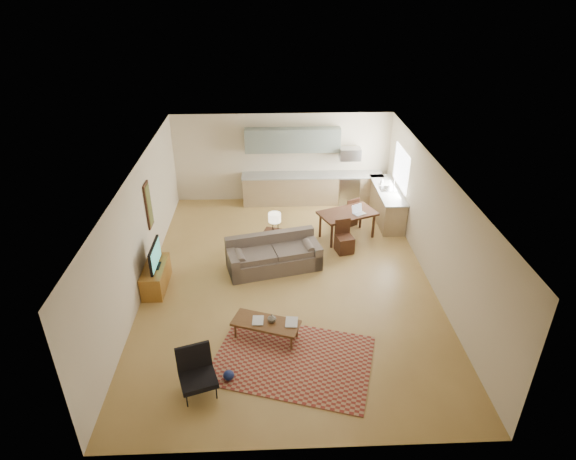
{
  "coord_description": "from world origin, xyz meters",
  "views": [
    {
      "loc": [
        -0.39,
        -9.28,
        6.39
      ],
      "look_at": [
        0.0,
        0.3,
        1.15
      ],
      "focal_mm": 30.0,
      "sensor_mm": 36.0,
      "label": 1
    }
  ],
  "objects_px": {
    "console_table": "(275,242)",
    "dining_table": "(347,225)",
    "armchair": "(198,375)",
    "sofa": "(274,254)",
    "coffee_table": "(266,330)",
    "tv_credenza": "(156,277)"
  },
  "relations": [
    {
      "from": "armchair",
      "to": "sofa",
      "type": "bearing_deg",
      "value": 52.37
    },
    {
      "from": "sofa",
      "to": "console_table",
      "type": "height_order",
      "value": "sofa"
    },
    {
      "from": "armchair",
      "to": "console_table",
      "type": "height_order",
      "value": "armchair"
    },
    {
      "from": "coffee_table",
      "to": "dining_table",
      "type": "distance_m",
      "value": 4.5
    },
    {
      "from": "armchair",
      "to": "dining_table",
      "type": "distance_m",
      "value": 6.22
    },
    {
      "from": "armchair",
      "to": "tv_credenza",
      "type": "bearing_deg",
      "value": 94.58
    },
    {
      "from": "dining_table",
      "to": "tv_credenza",
      "type": "bearing_deg",
      "value": -177.89
    },
    {
      "from": "armchair",
      "to": "dining_table",
      "type": "bearing_deg",
      "value": 39.58
    },
    {
      "from": "tv_credenza",
      "to": "console_table",
      "type": "xyz_separation_m",
      "value": [
        2.71,
        1.36,
        0.04
      ]
    },
    {
      "from": "tv_credenza",
      "to": "dining_table",
      "type": "distance_m",
      "value": 5.1
    },
    {
      "from": "sofa",
      "to": "armchair",
      "type": "height_order",
      "value": "sofa"
    },
    {
      "from": "sofa",
      "to": "dining_table",
      "type": "relative_size",
      "value": 1.56
    },
    {
      "from": "tv_credenza",
      "to": "armchair",
      "type": "bearing_deg",
      "value": -67.08
    },
    {
      "from": "console_table",
      "to": "dining_table",
      "type": "bearing_deg",
      "value": 39.68
    },
    {
      "from": "coffee_table",
      "to": "dining_table",
      "type": "relative_size",
      "value": 0.89
    },
    {
      "from": "armchair",
      "to": "console_table",
      "type": "distance_m",
      "value": 4.72
    },
    {
      "from": "armchair",
      "to": "console_table",
      "type": "xyz_separation_m",
      "value": [
        1.38,
        4.51,
        -0.08
      ]
    },
    {
      "from": "sofa",
      "to": "tv_credenza",
      "type": "xyz_separation_m",
      "value": [
        -2.67,
        -0.67,
        -0.12
      ]
    },
    {
      "from": "sofa",
      "to": "armchair",
      "type": "xyz_separation_m",
      "value": [
        -1.34,
        -3.82,
        -0.0
      ]
    },
    {
      "from": "console_table",
      "to": "dining_table",
      "type": "height_order",
      "value": "dining_table"
    },
    {
      "from": "armchair",
      "to": "tv_credenza",
      "type": "height_order",
      "value": "armchair"
    },
    {
      "from": "coffee_table",
      "to": "tv_credenza",
      "type": "height_order",
      "value": "tv_credenza"
    }
  ]
}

